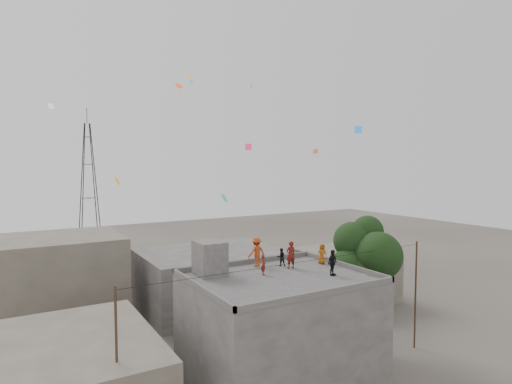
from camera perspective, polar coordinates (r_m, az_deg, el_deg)
ground at (r=27.38m, az=3.08°, el=-23.75°), size 140.00×140.00×0.00m
main_building at (r=26.11m, az=3.10°, el=-17.81°), size 10.00×8.00×6.10m
parapet at (r=25.11m, az=3.13°, el=-11.00°), size 10.00×8.00×0.30m
stair_head_box at (r=25.63m, az=-6.18°, el=-8.76°), size 1.60×1.80×2.00m
neighbor_west at (r=24.79m, az=-23.49°, el=-22.00°), size 8.00×10.00×4.00m
neighbor_north at (r=38.90m, az=-6.00°, el=-11.37°), size 12.00×9.00×5.00m
neighbor_northwest at (r=37.55m, az=-24.60°, el=-10.68°), size 9.00×8.00×7.00m
neighbor_east at (r=42.13m, az=11.69°, el=-10.67°), size 7.00×8.00×4.40m
tree at (r=30.14m, az=14.40°, el=-8.90°), size 4.90×4.60×9.10m
utility_line at (r=25.14m, az=5.74°, el=-16.80°), size 20.12×0.62×7.40m
transmission_tower at (r=61.09m, az=-21.40°, el=0.15°), size 2.97×2.97×20.01m
person_red_adult at (r=27.14m, az=4.65°, el=-8.34°), size 0.66×0.46×1.72m
person_orange_child at (r=28.61m, az=8.79°, el=-8.14°), size 0.72×0.54×1.33m
person_dark_child at (r=27.78m, az=3.36°, el=-8.65°), size 0.66×0.57×1.15m
person_dark_adult at (r=25.78m, az=10.15°, el=-9.26°), size 0.97×0.66×1.53m
person_orange_adult at (r=27.56m, az=0.07°, el=-7.99°), size 1.24×0.75×1.86m
person_red_child at (r=25.55m, az=1.00°, el=-9.69°), size 0.43×0.52×1.21m
kites at (r=31.81m, az=-4.13°, el=8.12°), size 22.89×13.20×10.03m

